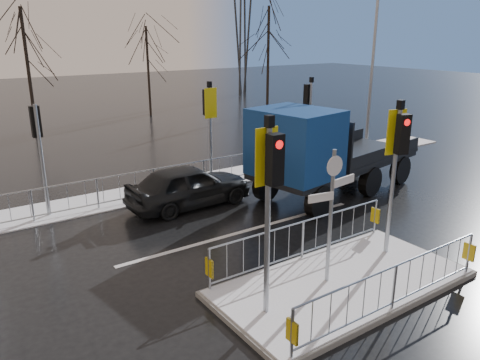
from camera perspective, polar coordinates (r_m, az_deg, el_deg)
ground at (r=11.25m, az=12.31°, el=-12.49°), size 120.00×120.00×0.00m
snow_verge at (r=17.67m, az=-8.20°, el=-0.90°), size 30.00×2.00×0.04m
lane_markings at (r=11.05m, az=13.58°, el=-13.13°), size 8.00×11.38×0.01m
traffic_island at (r=11.06m, az=12.36°, el=-10.73°), size 6.00×3.04×4.15m
far_kerb_fixtures at (r=17.07m, az=-6.70°, el=2.01°), size 18.00×0.65×3.83m
car_far_lane at (r=15.56m, az=-6.23°, el=-0.68°), size 4.25×1.80×1.43m
flatbed_truck at (r=15.90m, az=8.97°, el=3.43°), size 7.36×3.67×3.26m
tree_far_a at (r=29.01m, az=-24.71°, el=14.55°), size 3.75×3.75×7.08m
tree_far_b at (r=33.31m, az=-11.23°, el=14.84°), size 3.25×3.25×6.14m
tree_far_c at (r=34.80m, az=3.49°, el=16.82°), size 4.00×4.00×7.55m
street_lamp_right at (r=23.37m, az=16.03°, el=14.02°), size 1.25×0.18×8.00m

